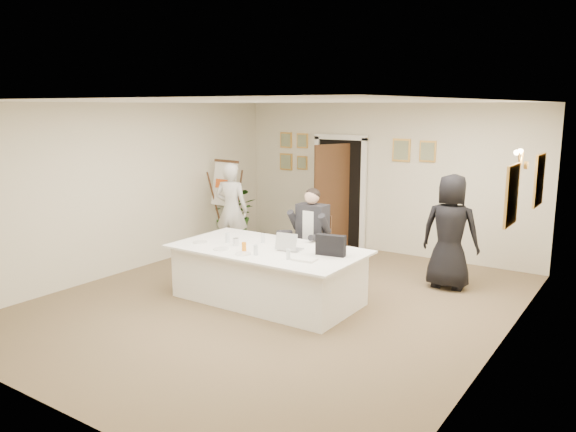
% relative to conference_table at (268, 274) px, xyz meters
% --- Properties ---
extents(floor, '(7.00, 7.00, 0.00)m').
position_rel_conference_table_xyz_m(floor, '(0.15, 0.01, -0.39)').
color(floor, brown).
rests_on(floor, ground).
extents(ceiling, '(6.00, 7.00, 0.02)m').
position_rel_conference_table_xyz_m(ceiling, '(0.15, 0.01, 2.41)').
color(ceiling, white).
rests_on(ceiling, wall_back).
extents(wall_back, '(6.00, 0.10, 2.80)m').
position_rel_conference_table_xyz_m(wall_back, '(0.15, 3.51, 1.01)').
color(wall_back, beige).
rests_on(wall_back, floor).
extents(wall_front, '(6.00, 0.10, 2.80)m').
position_rel_conference_table_xyz_m(wall_front, '(0.15, -3.49, 1.01)').
color(wall_front, beige).
rests_on(wall_front, floor).
extents(wall_left, '(0.10, 7.00, 2.80)m').
position_rel_conference_table_xyz_m(wall_left, '(-2.85, 0.01, 1.01)').
color(wall_left, beige).
rests_on(wall_left, floor).
extents(wall_right, '(0.10, 7.00, 2.80)m').
position_rel_conference_table_xyz_m(wall_right, '(3.15, 0.01, 1.01)').
color(wall_right, beige).
rests_on(wall_right, floor).
extents(doorway, '(1.14, 0.86, 2.20)m').
position_rel_conference_table_xyz_m(doorway, '(-0.73, 3.33, 0.65)').
color(doorway, black).
rests_on(doorway, floor).
extents(pictures_back_wall, '(3.40, 0.06, 0.80)m').
position_rel_conference_table_xyz_m(pictures_back_wall, '(-0.65, 3.48, 1.46)').
color(pictures_back_wall, gold).
rests_on(pictures_back_wall, wall_back).
extents(pictures_right_wall, '(0.06, 2.20, 0.80)m').
position_rel_conference_table_xyz_m(pictures_right_wall, '(3.12, 1.21, 1.36)').
color(pictures_right_wall, gold).
rests_on(pictures_right_wall, wall_right).
extents(wall_sconce, '(0.20, 0.30, 0.24)m').
position_rel_conference_table_xyz_m(wall_sconce, '(3.05, 1.21, 1.71)').
color(wall_sconce, '#B18339').
rests_on(wall_sconce, wall_right).
extents(conference_table, '(2.72, 1.45, 0.78)m').
position_rel_conference_table_xyz_m(conference_table, '(0.00, 0.00, 0.00)').
color(conference_table, white).
rests_on(conference_table, floor).
extents(seated_man, '(0.79, 0.82, 1.52)m').
position_rel_conference_table_xyz_m(seated_man, '(0.07, 1.04, 0.37)').
color(seated_man, black).
rests_on(seated_man, floor).
extents(flip_chart, '(0.60, 0.40, 1.70)m').
position_rel_conference_table_xyz_m(flip_chart, '(-2.40, 2.01, 0.39)').
color(flip_chart, '#3D2913').
rests_on(flip_chart, floor).
extents(standing_man, '(0.72, 0.56, 1.74)m').
position_rel_conference_table_xyz_m(standing_man, '(-1.99, 1.61, 0.48)').
color(standing_man, silver).
rests_on(standing_man, floor).
extents(standing_woman, '(0.90, 0.63, 1.76)m').
position_rel_conference_table_xyz_m(standing_woman, '(1.95, 2.01, 0.49)').
color(standing_woman, black).
rests_on(standing_woman, floor).
extents(potted_palm, '(1.24, 1.14, 1.16)m').
position_rel_conference_table_xyz_m(potted_palm, '(-2.65, 2.51, 0.19)').
color(potted_palm, '#26561C').
rests_on(potted_palm, floor).
extents(laptop, '(0.36, 0.38, 0.28)m').
position_rel_conference_table_xyz_m(laptop, '(0.33, 0.10, 0.52)').
color(laptop, '#B7BABC').
rests_on(laptop, conference_table).
extents(laptop_bag, '(0.42, 0.18, 0.28)m').
position_rel_conference_table_xyz_m(laptop_bag, '(0.94, 0.14, 0.52)').
color(laptop_bag, black).
rests_on(laptop_bag, conference_table).
extents(paper_stack, '(0.32, 0.23, 0.03)m').
position_rel_conference_table_xyz_m(paper_stack, '(0.78, -0.26, 0.40)').
color(paper_stack, white).
rests_on(paper_stack, conference_table).
extents(plate_left, '(0.25, 0.25, 0.01)m').
position_rel_conference_table_xyz_m(plate_left, '(-1.01, -0.30, 0.39)').
color(plate_left, white).
rests_on(plate_left, conference_table).
extents(plate_mid, '(0.26, 0.26, 0.01)m').
position_rel_conference_table_xyz_m(plate_mid, '(-0.49, -0.44, 0.39)').
color(plate_mid, white).
rests_on(plate_mid, conference_table).
extents(plate_near, '(0.25, 0.25, 0.01)m').
position_rel_conference_table_xyz_m(plate_near, '(-0.07, -0.47, 0.39)').
color(plate_near, white).
rests_on(plate_near, conference_table).
extents(glass_a, '(0.07, 0.07, 0.14)m').
position_rel_conference_table_xyz_m(glass_a, '(-0.68, -0.06, 0.45)').
color(glass_a, silver).
rests_on(glass_a, conference_table).
extents(glass_b, '(0.07, 0.07, 0.14)m').
position_rel_conference_table_xyz_m(glass_b, '(0.10, -0.41, 0.45)').
color(glass_b, silver).
rests_on(glass_b, conference_table).
extents(glass_c, '(0.07, 0.07, 0.14)m').
position_rel_conference_table_xyz_m(glass_c, '(0.58, -0.34, 0.45)').
color(glass_c, silver).
rests_on(glass_c, conference_table).
extents(glass_d, '(0.06, 0.06, 0.14)m').
position_rel_conference_table_xyz_m(glass_d, '(-0.23, 0.20, 0.45)').
color(glass_d, silver).
rests_on(glass_d, conference_table).
extents(oj_glass, '(0.07, 0.07, 0.13)m').
position_rel_conference_table_xyz_m(oj_glass, '(-0.15, -0.35, 0.45)').
color(oj_glass, orange).
rests_on(oj_glass, conference_table).
extents(steel_jug, '(0.10, 0.10, 0.11)m').
position_rel_conference_table_xyz_m(steel_jug, '(-0.46, -0.15, 0.44)').
color(steel_jug, silver).
rests_on(steel_jug, conference_table).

